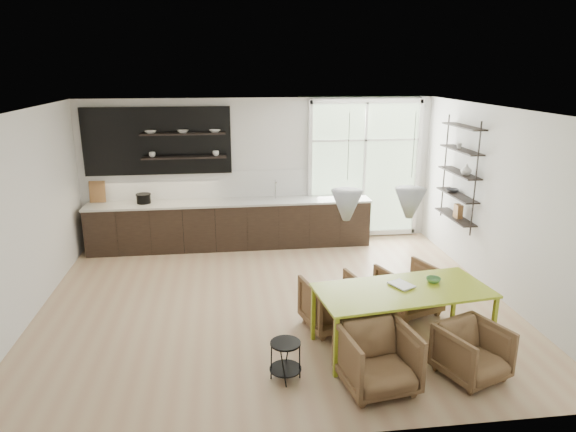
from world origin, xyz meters
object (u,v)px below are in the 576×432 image
Objects in this scene: armchair_front_left at (378,358)px; armchair_front_right at (472,352)px; dining_table at (403,293)px; wire_stool at (285,355)px; armchair_back_right at (408,289)px; armchair_back_left at (333,303)px.

armchair_front_left is 1.15m from armchair_front_right.
dining_table is 1.07m from armchair_front_left.
armchair_front_right is 2.16m from wire_stool.
armchair_back_right is 1.65× the size of wire_stool.
wire_stool is at bearing 41.99° from armchair_back_left.
armchair_front_left reaches higher than armchair_back_right.
armchair_back_right is (1.19, 0.31, 0.00)m from armchair_back_left.
armchair_back_left is 1.65× the size of wire_stool.
armchair_front_left reaches higher than armchair_front_right.
armchair_back_left is 1.23m from armchair_back_right.
armchair_front_right is (1.34, -1.38, -0.03)m from armchair_back_left.
armchair_front_left is at bearing -15.93° from wire_stool.
armchair_back_right reaches higher than wire_stool.
armchair_front_left is 1.69× the size of wire_stool.
dining_table is at bearing 45.32° from armchair_back_right.
armchair_back_right is 2.48m from wire_stool.
armchair_back_left is 1.41m from wire_stool.
armchair_back_left is 1.93m from armchair_front_right.
armchair_back_right is at bearing 51.59° from armchair_front_left.
dining_table reaches higher than wire_stool.
wire_stool is (-2.14, 0.22, -0.02)m from armchair_front_right.
dining_table reaches higher than armchair_back_left.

